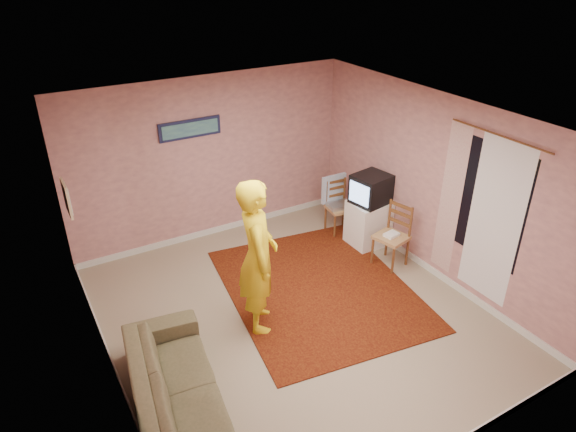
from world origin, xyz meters
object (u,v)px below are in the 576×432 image
chair_b (392,230)px  person (258,257)px  tv_cabinet (368,223)px  chair_a (340,202)px  sofa (177,390)px  crt_tv (371,189)px

chair_b → person: size_ratio=0.26×
tv_cabinet → person: size_ratio=0.37×
chair_a → chair_b: size_ratio=0.91×
chair_b → sofa: 3.81m
crt_tv → person: person is taller
tv_cabinet → chair_a: size_ratio=1.54×
tv_cabinet → chair_b: 0.70m
sofa → person: (1.36, 0.84, 0.68)m
tv_cabinet → person: (-2.39, -0.88, 0.62)m
tv_cabinet → crt_tv: (-0.01, -0.00, 0.59)m
tv_cabinet → chair_b: chair_b is taller
crt_tv → chair_a: (-0.15, 0.55, -0.42)m
chair_a → tv_cabinet: bearing=-67.9°
chair_b → crt_tv: bearing=157.9°
crt_tv → sofa: crt_tv is taller
chair_a → person: (-2.23, -1.43, 0.46)m
crt_tv → chair_b: crt_tv is taller
chair_b → person: 2.33m
tv_cabinet → person: person is taller
chair_b → sofa: chair_b is taller
sofa → tv_cabinet: bearing=-57.2°
sofa → person: 1.73m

